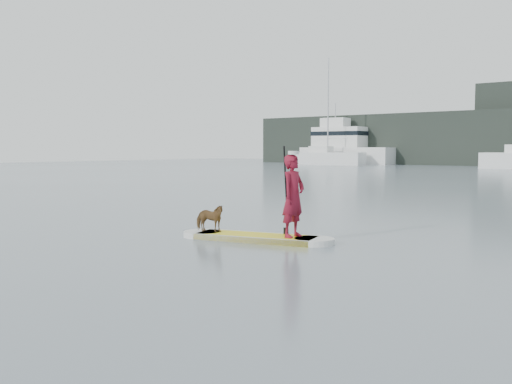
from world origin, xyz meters
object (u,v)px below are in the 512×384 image
Objects in this scene: dog at (209,218)px; sailboat_a at (327,157)px; paddleboard at (256,237)px; paddler at (293,196)px; motor_yacht_b at (344,147)px.

sailboat_a is (-26.40, 47.76, 0.44)m from dog.
paddleboard is 54.83m from sailboat_a.
paddler is (0.78, 0.22, 0.89)m from paddleboard.
sailboat_a is 4.34m from motor_yacht_b.
sailboat_a reaches higher than paddleboard.
dog reaches higher than paddleboard.
paddler is 1.96m from dog.
motor_yacht_b reaches higher than paddleboard.
motor_yacht_b is at bearing 102.28° from paddleboard.
paddler is 0.14× the size of motor_yacht_b.
sailboat_a is (-28.21, 47.25, -0.09)m from paddler.
dog is at bearing -66.61° from motor_yacht_b.
motor_yacht_b reaches higher than paddler.
paddler is 58.76m from motor_yacht_b.
motor_yacht_b is (-28.42, 51.41, 1.13)m from paddler.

